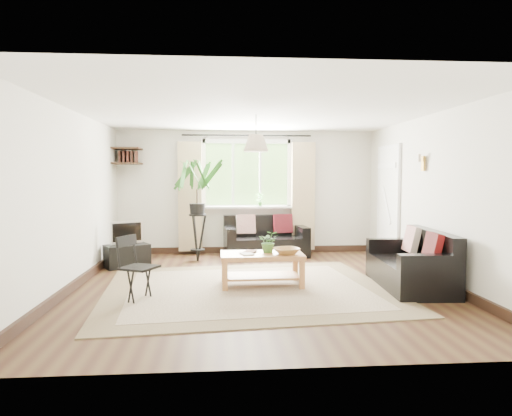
{
  "coord_description": "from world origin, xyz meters",
  "views": [
    {
      "loc": [
        -0.52,
        -6.21,
        1.51
      ],
      "look_at": [
        0.0,
        0.4,
        1.05
      ],
      "focal_mm": 32.0,
      "sensor_mm": 36.0,
      "label": 1
    }
  ],
  "objects": [
    {
      "name": "tv",
      "position": [
        -2.08,
        1.47,
        0.58
      ],
      "size": [
        0.56,
        0.42,
        0.41
      ],
      "primitive_type": null,
      "rotation": [
        0.0,
        0.0,
        0.52
      ],
      "color": "#A5A5AA",
      "rests_on": "tv_stand"
    },
    {
      "name": "rug",
      "position": [
        -0.15,
        -0.21,
        0.01
      ],
      "size": [
        4.02,
        3.53,
        0.02
      ],
      "primitive_type": "cube",
      "rotation": [
        0.0,
        0.0,
        0.09
      ],
      "color": "beige",
      "rests_on": "floor"
    },
    {
      "name": "sill_plant",
      "position": [
        0.25,
        2.63,
        1.06
      ],
      "size": [
        0.14,
        0.1,
        0.27
      ],
      "primitive_type": "imported",
      "color": "#2D6023",
      "rests_on": "window"
    },
    {
      "name": "pendant_lamp",
      "position": [
        0.0,
        0.4,
        2.05
      ],
      "size": [
        0.36,
        0.36,
        0.54
      ],
      "primitive_type": null,
      "color": "beige",
      "rests_on": "ceiling"
    },
    {
      "name": "wall_right",
      "position": [
        2.5,
        0.0,
        1.2
      ],
      "size": [
        0.02,
        5.5,
        2.4
      ],
      "primitive_type": "cube",
      "color": "beige",
      "rests_on": "floor"
    },
    {
      "name": "coffee_table",
      "position": [
        0.04,
        -0.05,
        0.23
      ],
      "size": [
        1.13,
        0.63,
        0.46
      ],
      "primitive_type": null,
      "rotation": [
        0.0,
        0.0,
        0.01
      ],
      "color": "#975631",
      "rests_on": "floor"
    },
    {
      "name": "window",
      "position": [
        0.0,
        2.71,
        1.55
      ],
      "size": [
        2.5,
        0.16,
        2.16
      ],
      "primitive_type": null,
      "color": "white",
      "rests_on": "wall_back"
    },
    {
      "name": "ceiling",
      "position": [
        0.0,
        0.0,
        2.4
      ],
      "size": [
        5.5,
        5.5,
        0.0
      ],
      "primitive_type": "plane",
      "rotation": [
        3.14,
        0.0,
        0.0
      ],
      "color": "white",
      "rests_on": "floor"
    },
    {
      "name": "wall_front",
      "position": [
        0.0,
        -2.75,
        1.2
      ],
      "size": [
        5.0,
        0.02,
        2.4
      ],
      "primitive_type": "cube",
      "color": "beige",
      "rests_on": "floor"
    },
    {
      "name": "sofa_right",
      "position": [
        2.05,
        -0.27,
        0.37
      ],
      "size": [
        1.61,
        0.87,
        0.74
      ],
      "primitive_type": null,
      "rotation": [
        0.0,
        0.0,
        -1.63
      ],
      "color": "black",
      "rests_on": "floor"
    },
    {
      "name": "book_b",
      "position": [
        -0.18,
        0.07,
        0.47
      ],
      "size": [
        0.22,
        0.25,
        0.02
      ],
      "primitive_type": "imported",
      "rotation": [
        0.0,
        0.0,
        -0.34
      ],
      "color": "brown",
      "rests_on": "coffee_table"
    },
    {
      "name": "table_plant",
      "position": [
        0.15,
        0.01,
        0.61
      ],
      "size": [
        0.3,
        0.26,
        0.3
      ],
      "primitive_type": "imported",
      "rotation": [
        0.0,
        0.0,
        -0.09
      ],
      "color": "#3E702D",
      "rests_on": "coffee_table"
    },
    {
      "name": "wall_sconce",
      "position": [
        2.43,
        0.3,
        1.74
      ],
      "size": [
        0.12,
        0.12,
        0.28
      ],
      "primitive_type": null,
      "color": "beige",
      "rests_on": "wall_right"
    },
    {
      "name": "book_a",
      "position": [
        -0.24,
        -0.15,
        0.47
      ],
      "size": [
        0.21,
        0.25,
        0.02
      ],
      "primitive_type": "imported",
      "rotation": [
        0.0,
        0.0,
        0.29
      ],
      "color": "white",
      "rests_on": "coffee_table"
    },
    {
      "name": "palm_stand",
      "position": [
        -0.93,
        1.92,
        0.91
      ],
      "size": [
        0.88,
        0.88,
        1.82
      ],
      "primitive_type": null,
      "rotation": [
        0.0,
        0.0,
        -0.28
      ],
      "color": "black",
      "rests_on": "floor"
    },
    {
      "name": "wall_left",
      "position": [
        -2.5,
        0.0,
        1.2
      ],
      "size": [
        0.02,
        5.5,
        2.4
      ],
      "primitive_type": "cube",
      "color": "beige",
      "rests_on": "floor"
    },
    {
      "name": "door",
      "position": [
        2.47,
        1.7,
        1.0
      ],
      "size": [
        0.06,
        0.96,
        2.06
      ],
      "primitive_type": "cube",
      "color": "silver",
      "rests_on": "wall_right"
    },
    {
      "name": "sofa_back",
      "position": [
        0.34,
        2.3,
        0.36
      ],
      "size": [
        1.6,
        0.89,
        0.73
      ],
      "primitive_type": null,
      "rotation": [
        0.0,
        0.0,
        0.08
      ],
      "color": "black",
      "rests_on": "floor"
    },
    {
      "name": "tv_stand",
      "position": [
        -2.08,
        1.47,
        0.19
      ],
      "size": [
        0.8,
        0.69,
        0.38
      ],
      "primitive_type": "cube",
      "rotation": [
        0.0,
        0.0,
        0.52
      ],
      "color": "black",
      "rests_on": "floor"
    },
    {
      "name": "floor",
      "position": [
        0.0,
        0.0,
        0.0
      ],
      "size": [
        5.5,
        5.5,
        0.0
      ],
      "primitive_type": "plane",
      "color": "black",
      "rests_on": "ground"
    },
    {
      "name": "corner_shelf",
      "position": [
        -2.25,
        2.5,
        1.89
      ],
      "size": [
        0.5,
        0.5,
        0.34
      ],
      "primitive_type": null,
      "color": "black",
      "rests_on": "wall_back"
    },
    {
      "name": "folding_chair",
      "position": [
        -1.5,
        -0.67,
        0.4
      ],
      "size": [
        0.55,
        0.55,
        0.79
      ],
      "primitive_type": null,
      "rotation": [
        0.0,
        0.0,
        1.1
      ],
      "color": "black",
      "rests_on": "floor"
    },
    {
      "name": "wall_back",
      "position": [
        0.0,
        2.75,
        1.2
      ],
      "size": [
        5.0,
        0.02,
        2.4
      ],
      "primitive_type": "cube",
      "color": "beige",
      "rests_on": "floor"
    },
    {
      "name": "bowl",
      "position": [
        0.37,
        -0.14,
        0.5
      ],
      "size": [
        0.43,
        0.43,
        0.08
      ],
      "primitive_type": "imported",
      "rotation": [
        0.0,
        0.0,
        0.31
      ],
      "color": "olive",
      "rests_on": "coffee_table"
    }
  ]
}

